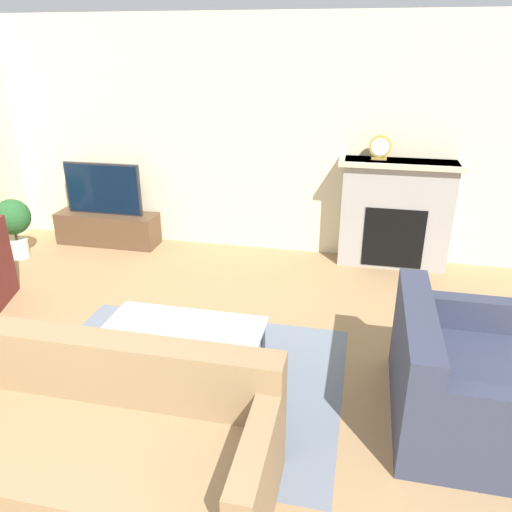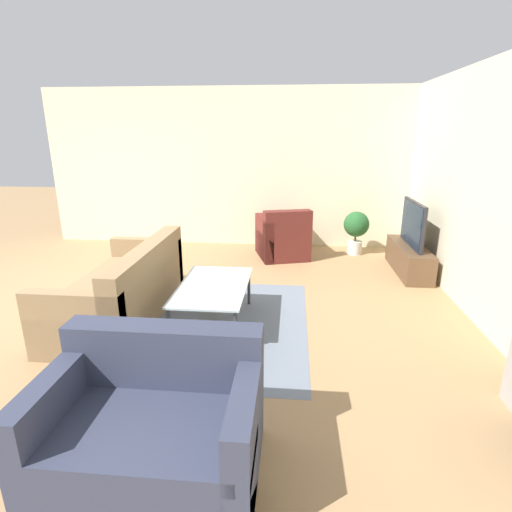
{
  "view_description": "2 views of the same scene",
  "coord_description": "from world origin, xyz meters",
  "px_view_note": "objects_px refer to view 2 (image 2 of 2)",
  "views": [
    {
      "loc": [
        1.54,
        -0.86,
        2.39
      ],
      "look_at": [
        0.75,
        2.76,
        0.79
      ],
      "focal_mm": 35.0,
      "sensor_mm": 36.0,
      "label": 1
    },
    {
      "loc": [
        4.15,
        2.87,
        1.97
      ],
      "look_at": [
        0.4,
        2.53,
        0.8
      ],
      "focal_mm": 28.0,
      "sensor_mm": 36.0,
      "label": 2
    }
  ],
  "objects_px": {
    "tv": "(413,224)",
    "couch_loveseat": "(154,427)",
    "armchair_by_window": "(283,239)",
    "coffee_table": "(213,288)",
    "potted_plant": "(356,228)",
    "couch_sectional": "(123,292)"
  },
  "relations": [
    {
      "from": "couch_sectional",
      "to": "armchair_by_window",
      "type": "height_order",
      "value": "same"
    },
    {
      "from": "couch_sectional",
      "to": "coffee_table",
      "type": "xyz_separation_m",
      "value": [
        0.09,
        1.02,
        0.12
      ]
    },
    {
      "from": "armchair_by_window",
      "to": "tv",
      "type": "bearing_deg",
      "value": 146.89
    },
    {
      "from": "armchair_by_window",
      "to": "coffee_table",
      "type": "relative_size",
      "value": 0.83
    },
    {
      "from": "tv",
      "to": "coffee_table",
      "type": "relative_size",
      "value": 0.82
    },
    {
      "from": "tv",
      "to": "potted_plant",
      "type": "xyz_separation_m",
      "value": [
        -0.84,
        -0.65,
        -0.27
      ]
    },
    {
      "from": "tv",
      "to": "potted_plant",
      "type": "height_order",
      "value": "tv"
    },
    {
      "from": "tv",
      "to": "coffee_table",
      "type": "bearing_deg",
      "value": -52.71
    },
    {
      "from": "couch_sectional",
      "to": "armchair_by_window",
      "type": "distance_m",
      "value": 2.91
    },
    {
      "from": "coffee_table",
      "to": "potted_plant",
      "type": "distance_m",
      "value": 3.32
    },
    {
      "from": "couch_sectional",
      "to": "potted_plant",
      "type": "distance_m",
      "value": 3.92
    },
    {
      "from": "couch_loveseat",
      "to": "tv",
      "type": "bearing_deg",
      "value": 56.96
    },
    {
      "from": "coffee_table",
      "to": "tv",
      "type": "bearing_deg",
      "value": 127.29
    },
    {
      "from": "couch_loveseat",
      "to": "couch_sectional",
      "type": "bearing_deg",
      "value": 117.35
    },
    {
      "from": "tv",
      "to": "couch_loveseat",
      "type": "height_order",
      "value": "tv"
    },
    {
      "from": "tv",
      "to": "couch_loveseat",
      "type": "distance_m",
      "value": 4.59
    },
    {
      "from": "couch_loveseat",
      "to": "armchair_by_window",
      "type": "relative_size",
      "value": 1.26
    },
    {
      "from": "armchair_by_window",
      "to": "coffee_table",
      "type": "height_order",
      "value": "armchair_by_window"
    },
    {
      "from": "coffee_table",
      "to": "potted_plant",
      "type": "xyz_separation_m",
      "value": [
        -2.75,
        1.86,
        0.05
      ]
    },
    {
      "from": "couch_sectional",
      "to": "potted_plant",
      "type": "relative_size",
      "value": 2.71
    },
    {
      "from": "armchair_by_window",
      "to": "coffee_table",
      "type": "distance_m",
      "value": 2.56
    },
    {
      "from": "couch_loveseat",
      "to": "coffee_table",
      "type": "relative_size",
      "value": 1.05
    }
  ]
}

